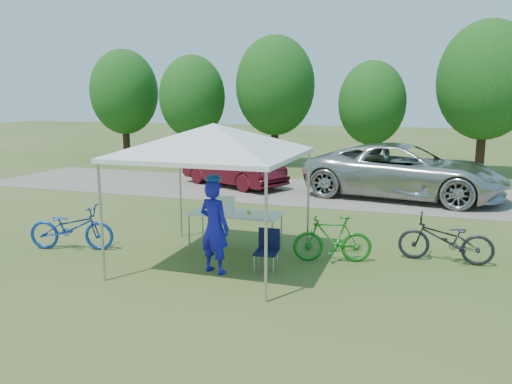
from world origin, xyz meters
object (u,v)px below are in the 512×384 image
at_px(bike_green, 332,239).
at_px(bike_dark, 446,239).
at_px(cyclist, 214,227).
at_px(minivan, 404,171).
at_px(folding_table, 235,214).
at_px(folding_chair, 268,247).
at_px(sedan, 233,167).
at_px(bike_blue, 72,228).
at_px(cooler, 223,204).

bearing_deg(bike_green, bike_dark, 92.32).
xyz_separation_m(cyclist, bike_dark, (4.07, 1.97, -0.40)).
distance_m(bike_green, minivan, 7.21).
relative_size(folding_table, bike_green, 1.27).
distance_m(folding_table, bike_green, 2.14).
relative_size(cyclist, bike_dark, 0.97).
height_order(folding_chair, bike_dark, bike_dark).
xyz_separation_m(minivan, sedan, (-5.99, 0.31, -0.18)).
distance_m(bike_green, bike_dark, 2.21).
relative_size(folding_chair, minivan, 0.13).
bearing_deg(bike_dark, bike_green, -70.67).
bearing_deg(folding_table, bike_green, -4.81).
xyz_separation_m(folding_table, sedan, (-2.83, 7.25, -0.05)).
height_order(minivan, sedan, minivan).
bearing_deg(cyclist, bike_blue, 11.14).
height_order(folding_chair, bike_green, bike_green).
xyz_separation_m(folding_chair, bike_dark, (3.17, 1.59, 0.00)).
bearing_deg(minivan, bike_dark, -161.48).
bearing_deg(cyclist, cooler, -56.91).
height_order(folding_chair, cooler, cooler).
bearing_deg(sedan, folding_chair, -129.63).
relative_size(minivan, sedan, 1.49).
distance_m(bike_blue, minivan, 10.35).
bearing_deg(bike_blue, cooler, -84.67).
relative_size(cyclist, sedan, 0.41).
relative_size(folding_chair, cooler, 1.82).
height_order(cyclist, minivan, minivan).
distance_m(folding_chair, sedan, 9.22).
distance_m(folding_chair, bike_dark, 3.54).
xyz_separation_m(folding_chair, sedan, (-3.89, 8.36, 0.25)).
bearing_deg(folding_chair, minivan, 71.01).
bearing_deg(sedan, bike_green, -120.97).
bearing_deg(bike_dark, folding_chair, -61.43).
xyz_separation_m(folding_table, cyclist, (0.15, -1.48, 0.10)).
bearing_deg(bike_blue, sedan, -18.21).
xyz_separation_m(bike_blue, bike_green, (5.42, 0.94, -0.01)).
bearing_deg(sedan, bike_blue, -157.87).
height_order(cooler, bike_blue, cooler).
height_order(folding_table, folding_chair, folding_table).
xyz_separation_m(bike_green, sedan, (-4.94, 7.43, 0.25)).
bearing_deg(cooler, folding_table, 0.00).
bearing_deg(folding_table, minivan, 65.53).
xyz_separation_m(bike_blue, sedan, (0.48, 8.37, 0.24)).
bearing_deg(cooler, bike_green, -4.27).
bearing_deg(sedan, cyclist, -135.74).
bearing_deg(bike_dark, sedan, -131.84).
xyz_separation_m(cooler, cyclist, (0.43, -1.48, -0.10)).
bearing_deg(folding_table, cyclist, -84.04).
distance_m(cooler, cyclist, 1.55).
xyz_separation_m(bike_dark, sedan, (-7.06, 6.77, 0.24)).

